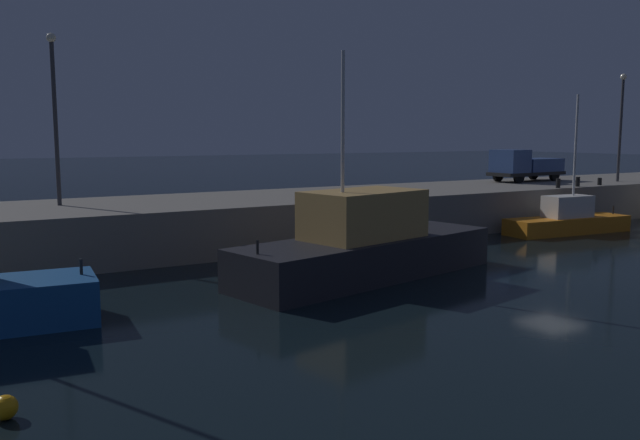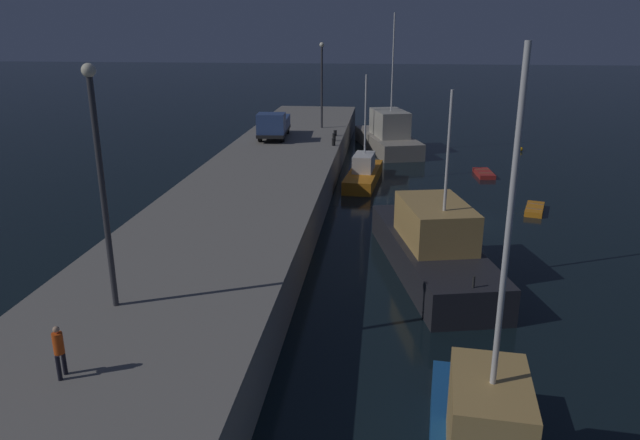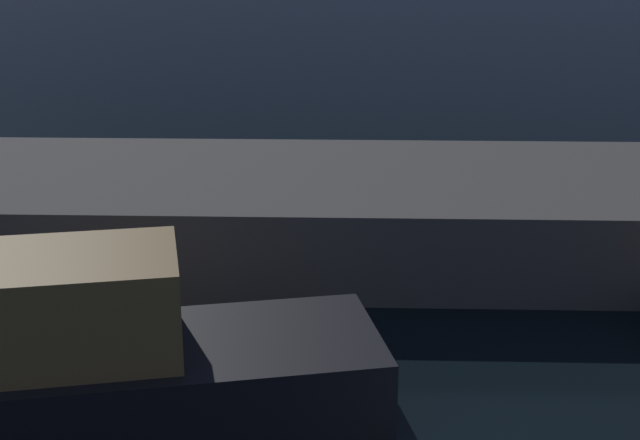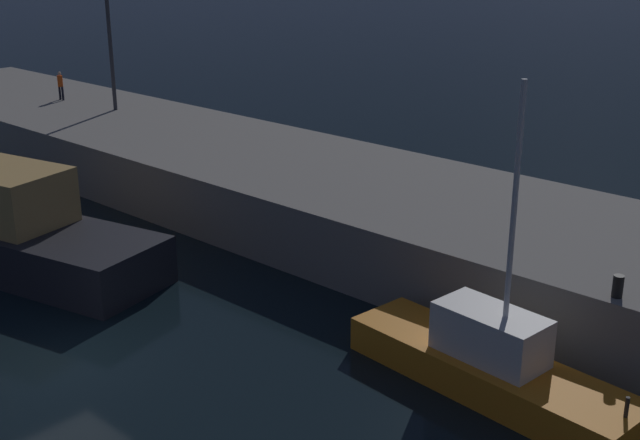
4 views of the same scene
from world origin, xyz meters
name	(u,v)px [view 4 (image 4 of 4)]	position (x,y,z in m)	size (l,w,h in m)	color
ground_plane	(65,367)	(0.00, 0.00, 0.00)	(320.00, 320.00, 0.00)	black
pier_quay	(372,211)	(0.00, 13.30, 1.22)	(70.70, 8.86, 2.45)	gray
fishing_boat_white	(7,230)	(-8.04, 2.74, 1.32)	(12.70, 6.15, 9.01)	#232328
fishing_boat_orange	(490,364)	(9.21, 6.81, 0.78)	(8.29, 2.86, 8.17)	orange
lamp_post_west	(108,17)	(-18.05, 14.29, 7.17)	(0.44, 0.44, 8.10)	#38383D
dockworker	(60,84)	(-22.45, 13.81, 3.33)	(0.41, 0.29, 1.55)	black
bollard_central	(618,286)	(11.28, 9.33, 2.74)	(0.28, 0.28, 0.60)	black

